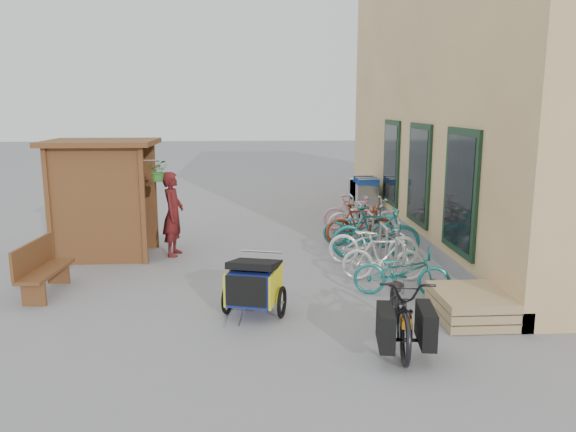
{
  "coord_description": "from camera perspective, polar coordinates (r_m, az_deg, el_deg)",
  "views": [
    {
      "loc": [
        -0.16,
        -9.01,
        3.1
      ],
      "look_at": [
        0.5,
        1.5,
        1.0
      ],
      "focal_mm": 35.0,
      "sensor_mm": 36.0,
      "label": 1
    }
  ],
  "objects": [
    {
      "name": "bike_6",
      "position": [
        13.51,
        7.66,
        -0.09
      ],
      "size": [
        1.81,
        0.78,
        0.92
      ],
      "primitive_type": "imported",
      "rotation": [
        0.0,
        0.0,
        1.67
      ],
      "color": "white",
      "rests_on": "ground"
    },
    {
      "name": "bike_rack",
      "position": [
        11.96,
        8.37,
        -1.33
      ],
      "size": [
        0.05,
        5.35,
        0.86
      ],
      "color": "#A5A8AD",
      "rests_on": "ground"
    },
    {
      "name": "person_kiosk",
      "position": [
        11.83,
        -11.6,
        0.2
      ],
      "size": [
        0.5,
        0.69,
        1.75
      ],
      "primitive_type": "imported",
      "rotation": [
        0.0,
        0.0,
        1.44
      ],
      "color": "maroon",
      "rests_on": "ground"
    },
    {
      "name": "ground",
      "position": [
        9.53,
        -2.46,
        -7.71
      ],
      "size": [
        80.0,
        80.0,
        0.0
      ],
      "primitive_type": "plane",
      "color": "gray"
    },
    {
      "name": "child_trailer",
      "position": [
        8.41,
        -3.46,
        -6.76
      ],
      "size": [
        1.0,
        1.56,
        0.9
      ],
      "rotation": [
        0.0,
        0.0,
        -0.27
      ],
      "color": "navy",
      "rests_on": "ground"
    },
    {
      "name": "building",
      "position": [
        15.07,
        23.14,
        11.89
      ],
      "size": [
        6.07,
        13.0,
        7.0
      ],
      "color": "#DEC580",
      "rests_on": "ground"
    },
    {
      "name": "bike_7",
      "position": [
        14.07,
        6.62,
        0.34
      ],
      "size": [
        1.54,
        0.59,
        0.9
      ],
      "primitive_type": "imported",
      "rotation": [
        0.0,
        0.0,
        1.46
      ],
      "color": "pink",
      "rests_on": "ground"
    },
    {
      "name": "kiosk",
      "position": [
        12.0,
        -18.64,
        3.27
      ],
      "size": [
        2.49,
        1.65,
        2.4
      ],
      "color": "brown",
      "rests_on": "ground"
    },
    {
      "name": "cargo_bike",
      "position": [
        7.51,
        11.44,
        -9.23
      ],
      "size": [
        0.92,
        1.98,
        1.0
      ],
      "rotation": [
        0.0,
        0.0,
        -0.14
      ],
      "color": "black",
      "rests_on": "ground"
    },
    {
      "name": "bike_1",
      "position": [
        10.12,
        9.7,
        -4.09
      ],
      "size": [
        1.53,
        0.6,
        0.89
      ],
      "primitive_type": "imported",
      "rotation": [
        0.0,
        0.0,
        1.45
      ],
      "color": "white",
      "rests_on": "ground"
    },
    {
      "name": "bench",
      "position": [
        10.14,
        -23.8,
        -4.82
      ],
      "size": [
        0.53,
        1.45,
        0.9
      ],
      "rotation": [
        0.0,
        0.0,
        -0.08
      ],
      "color": "brown",
      "rests_on": "ground"
    },
    {
      "name": "bike_4",
      "position": [
        12.49,
        7.31,
        -1.17
      ],
      "size": [
        1.73,
        0.97,
        0.86
      ],
      "primitive_type": "imported",
      "rotation": [
        0.0,
        0.0,
        1.31
      ],
      "color": "#1E7877",
      "rests_on": "ground"
    },
    {
      "name": "bike_3",
      "position": [
        11.51,
        8.94,
        -1.69
      ],
      "size": [
        1.83,
        0.6,
        1.09
      ],
      "primitive_type": "imported",
      "rotation": [
        0.0,
        0.0,
        1.52
      ],
      "color": "#1E7877",
      "rests_on": "ground"
    },
    {
      "name": "pallet_stack",
      "position": [
        8.74,
        18.05,
        -8.63
      ],
      "size": [
        1.0,
        1.2,
        0.4
      ],
      "color": "tan",
      "rests_on": "ground"
    },
    {
      "name": "bike_0",
      "position": [
        9.4,
        11.49,
        -5.57
      ],
      "size": [
        1.65,
        0.9,
        0.82
      ],
      "primitive_type": "imported",
      "rotation": [
        0.0,
        0.0,
        1.33
      ],
      "color": "#1E7877",
      "rests_on": "ground"
    },
    {
      "name": "bike_5",
      "position": [
        12.64,
        7.34,
        -0.83
      ],
      "size": [
        1.59,
        0.52,
        0.94
      ],
      "primitive_type": "imported",
      "rotation": [
        0.0,
        0.0,
        1.62
      ],
      "color": "#9E371C",
      "rests_on": "ground"
    },
    {
      "name": "shopping_carts",
      "position": [
        16.36,
        7.6,
        2.55
      ],
      "size": [
        0.62,
        1.71,
        1.11
      ],
      "color": "silver",
      "rests_on": "ground"
    },
    {
      "name": "bike_2",
      "position": [
        11.11,
        8.69,
        -2.6
      ],
      "size": [
        1.84,
        0.94,
        0.92
      ],
      "primitive_type": "imported",
      "rotation": [
        0.0,
        0.0,
        1.38
      ],
      "color": "white",
      "rests_on": "ground"
    }
  ]
}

